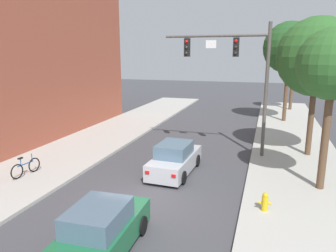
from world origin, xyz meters
TOP-DOWN VIEW (x-y plane):
  - ground_plane at (0.00, 0.00)m, footprint 120.00×120.00m
  - sidewalk_left at (-6.50, 0.00)m, footprint 5.00×60.00m
  - sidewalk_right at (6.50, 0.00)m, footprint 5.00×60.00m
  - traffic_signal_mast at (2.94, 7.50)m, footprint 5.98×0.38m
  - car_lead_silver at (0.42, 3.67)m, footprint 1.96×4.30m
  - car_following_green at (0.20, -3.53)m, footprint 1.95×4.29m
  - bicycle_leaning at (-6.33, 0.80)m, footprint 0.26×1.77m
  - fire_hydrant at (4.88, 0.55)m, footprint 0.48×0.24m
  - street_tree_nearest at (7.18, 3.43)m, footprint 2.96×2.96m
  - street_tree_second at (7.17, 8.52)m, footprint 4.39×4.39m
  - street_tree_third at (6.19, 18.49)m, footprint 4.38×4.38m
  - street_tree_farthest at (7.05, 24.97)m, footprint 3.05×3.05m

SIDE VIEW (x-z plane):
  - ground_plane at x=0.00m, z-range 0.00..0.00m
  - sidewalk_left at x=-6.50m, z-range 0.00..0.15m
  - sidewalk_right at x=6.50m, z-range 0.00..0.15m
  - fire_hydrant at x=4.88m, z-range 0.15..0.87m
  - bicycle_leaning at x=-6.33m, z-range 0.05..1.03m
  - car_lead_silver at x=0.42m, z-range -0.08..1.52m
  - car_following_green at x=0.20m, z-range -0.08..1.52m
  - traffic_signal_mast at x=2.94m, z-range 1.56..9.06m
  - street_tree_nearest at x=7.18m, z-range 2.06..8.94m
  - street_tree_farthest at x=7.05m, z-range 2.09..9.14m
  - street_tree_second at x=7.17m, z-range 1.86..9.71m
  - street_tree_third at x=6.19m, z-range 2.20..10.73m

